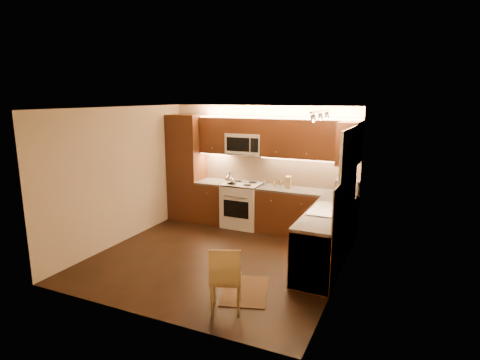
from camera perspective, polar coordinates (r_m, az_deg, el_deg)
The scene contains 37 objects.
floor at distance 6.78m, azimuth -3.13°, elevation -11.18°, with size 4.00×4.00×0.01m, color black.
ceiling at distance 6.23m, azimuth -3.40°, elevation 10.45°, with size 4.00×4.00×0.01m, color beige.
wall_back at distance 8.18m, azimuth 3.23°, elevation 2.03°, with size 4.00×0.01×2.50m, color beige.
wall_front at distance 4.77m, azimuth -14.48°, elevation -5.71°, with size 4.00×0.01×2.50m, color beige.
wall_left at distance 7.51m, azimuth -16.92°, elevation 0.62°, with size 0.01×4.00×2.50m, color beige.
wall_right at distance 5.77m, azimuth 14.67°, elevation -2.63°, with size 0.01×4.00×2.50m, color beige.
pantry at distance 8.66m, azimuth -7.74°, elevation 1.84°, with size 0.70×0.60×2.30m, color #41230D.
base_cab_back_left at distance 8.50m, azimuth -3.82°, elevation -3.26°, with size 0.62×0.60×0.86m, color #41230D.
counter_back_left at distance 8.39m, azimuth -3.86°, elevation -0.30°, with size 0.62×0.60×0.04m, color #393634.
base_cab_back_right at distance 7.78m, azimuth 9.54°, elevation -4.86°, with size 1.92×0.60×0.86m, color #41230D.
counter_back_right at distance 7.66m, azimuth 9.65°, elevation -1.64°, with size 1.92×0.60×0.04m, color #393634.
base_cab_right at distance 6.44m, azimuth 12.24°, elevation -8.61°, with size 0.60×2.00×0.86m, color #41230D.
counter_right at distance 6.30m, azimuth 12.43°, elevation -4.78°, with size 0.60×2.00×0.04m, color #393634.
dishwasher at distance 5.80m, azimuth 10.74°, elevation -10.91°, with size 0.58×0.60×0.84m, color silver.
backsplash_back at distance 8.06m, azimuth 5.52°, elevation 1.49°, with size 3.30×0.02×0.60m, color tan.
backsplash_right at distance 6.17m, azimuth 15.20°, elevation -2.20°, with size 0.02×2.00×0.60m, color tan.
upper_cab_back_left at distance 8.34m, azimuth -3.55°, elevation 6.56°, with size 0.62×0.35×0.75m, color #41230D.
upper_cab_back_right at distance 7.61m, azimuth 10.16°, elevation 5.86°, with size 1.92×0.35×0.75m, color #41230D.
upper_cab_bridge at distance 8.03m, azimuth 0.83°, elevation 7.94°, with size 0.76×0.35×0.31m, color #41230D.
upper_cab_right_corner at distance 7.04m, azimuth 15.51°, elevation 5.12°, with size 0.35×0.50×0.75m, color #41230D.
stove at distance 8.18m, azimuth 0.37°, elevation -3.64°, with size 0.76×0.65×0.92m, color silver, non-canonical shape.
microwave at distance 8.05m, azimuth 0.78°, elevation 5.27°, with size 0.76×0.38×0.44m, color silver, non-canonical shape.
window_frame at distance 6.23m, azimuth 15.58°, elevation 1.69°, with size 0.03×1.44×1.24m, color silver.
window_blinds at distance 6.23m, azimuth 15.40°, elevation 1.70°, with size 0.02×1.36×1.16m, color silver.
sink at distance 6.41m, azimuth 12.75°, elevation -3.60°, with size 0.52×0.86×0.15m, color silver, non-canonical shape.
faucet at distance 6.36m, azimuth 14.37°, elevation -3.11°, with size 0.20×0.04×0.30m, color silver, non-canonical shape.
track_light_bar at distance 6.07m, azimuth 11.71°, elevation 9.80°, with size 0.04×1.20×0.03m, color silver.
kettle at distance 8.01m, azimuth -1.48°, elevation 0.32°, with size 0.21×0.21×0.24m, color silver, non-canonical shape.
toaster_oven at distance 7.55m, azimuth 15.46°, elevation -0.94°, with size 0.44×0.33×0.26m, color silver.
knife_block at distance 7.81m, azimuth 7.06°, elevation -0.29°, with size 0.10×0.17×0.23m, color #A38449.
spice_jar_a at distance 8.03m, azimuth 3.69°, elevation -0.36°, with size 0.05×0.05×0.10m, color silver.
spice_jar_b at distance 8.03m, azimuth 5.86°, elevation -0.38°, with size 0.05×0.05×0.10m, color brown.
spice_jar_c at distance 7.92m, azimuth 5.96°, elevation -0.62°, with size 0.04×0.04×0.08m, color silver.
spice_jar_d at distance 7.99m, azimuth 5.00°, elevation -0.46°, with size 0.04×0.04×0.09m, color olive.
soap_bottle at distance 7.07m, azimuth 15.21°, elevation -2.05°, with size 0.09×0.09×0.20m, color white.
rug at distance 5.70m, azimuth 0.78°, elevation -15.85°, with size 0.61×0.92×0.01m, color black.
dining_chair at distance 5.09m, azimuth -2.09°, elevation -14.02°, with size 0.39×0.39×0.88m, color #A38449, non-canonical shape.
Camera 1 is at (2.89, -5.52, 2.68)m, focal length 29.24 mm.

